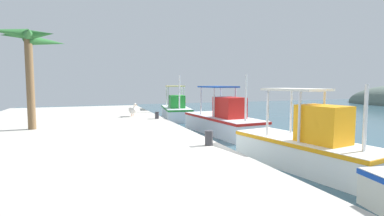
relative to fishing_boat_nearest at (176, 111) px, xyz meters
The scene contains 8 objects.
quay_pier 14.80m from the fishing_boat_nearest, 29.63° to the right, with size 36.00×10.00×0.80m, color #BCB7AD.
fishing_boat_nearest is the anchor object (origin of this frame).
fishing_boat_second 7.13m from the fishing_boat_nearest, ahead, with size 6.08×2.45×3.24m.
fishing_boat_third 14.02m from the fishing_boat_nearest, ahead, with size 5.32×2.58×2.78m.
pelican 5.55m from the fishing_boat_nearest, 44.92° to the right, with size 0.96×0.57×0.82m.
mooring_bollard_nearest 6.16m from the fishing_boat_nearest, 26.69° to the right, with size 0.22×0.22×0.39m, color #333338.
mooring_bollard_second 13.27m from the fishing_boat_nearest, 12.03° to the right, with size 0.26×0.26×0.48m, color #333338.
palm_tree 11.99m from the fishing_boat_nearest, 49.82° to the right, with size 3.08×2.89×4.30m.
Camera 1 is at (8.64, -4.09, 2.81)m, focal length 27.17 mm.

